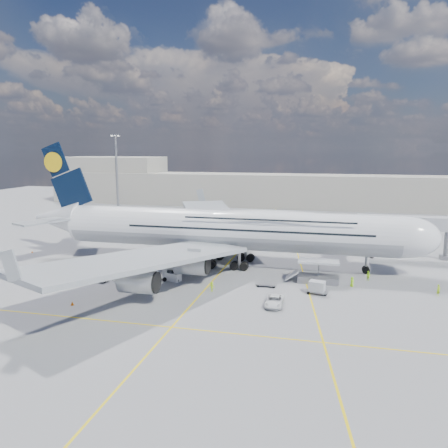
% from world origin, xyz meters
% --- Properties ---
extents(ground, '(300.00, 300.00, 0.00)m').
position_xyz_m(ground, '(0.00, 0.00, 0.00)').
color(ground, gray).
rests_on(ground, ground).
extents(taxi_line_main, '(0.25, 220.00, 0.01)m').
position_xyz_m(taxi_line_main, '(0.00, 0.00, 0.01)').
color(taxi_line_main, yellow).
rests_on(taxi_line_main, ground).
extents(taxi_line_cross, '(120.00, 0.25, 0.01)m').
position_xyz_m(taxi_line_cross, '(0.00, -20.00, 0.01)').
color(taxi_line_cross, yellow).
rests_on(taxi_line_cross, ground).
extents(taxi_line_diag, '(14.16, 99.06, 0.01)m').
position_xyz_m(taxi_line_diag, '(14.00, 10.00, 0.01)').
color(taxi_line_diag, yellow).
rests_on(taxi_line_diag, ground).
extents(airliner, '(77.26, 79.15, 23.71)m').
position_xyz_m(airliner, '(0.26, 10.00, 6.87)').
color(airliner, white).
rests_on(airliner, ground).
extents(jet_bridge, '(18.80, 12.10, 8.50)m').
position_xyz_m(jet_bridge, '(29.81, 20.94, 6.85)').
color(jet_bridge, '#B7B7BC').
rests_on(jet_bridge, ground).
extents(cargo_loader, '(8.53, 3.20, 3.67)m').
position_xyz_m(cargo_loader, '(16.82, 2.89, 1.25)').
color(cargo_loader, silver).
rests_on(cargo_loader, ground).
extents(light_mast, '(3.00, 0.70, 25.50)m').
position_xyz_m(light_mast, '(-40.00, 45.00, 13.21)').
color(light_mast, gray).
rests_on(light_mast, ground).
extents(terminal, '(180.00, 16.00, 12.00)m').
position_xyz_m(terminal, '(0.00, 95.00, 6.00)').
color(terminal, '#B2AD9E').
rests_on(terminal, ground).
extents(hangar, '(40.00, 22.00, 18.00)m').
position_xyz_m(hangar, '(-70.00, 100.00, 9.00)').
color(hangar, '#B2AD9E').
rests_on(hangar, ground).
extents(tree_line, '(160.00, 6.00, 8.00)m').
position_xyz_m(tree_line, '(40.00, 140.00, 4.00)').
color(tree_line, '#193814').
rests_on(tree_line, ground).
extents(dolly_row_a, '(3.44, 2.52, 0.45)m').
position_xyz_m(dolly_row_a, '(-10.86, -7.95, 0.35)').
color(dolly_row_a, gray).
rests_on(dolly_row_a, ground).
extents(dolly_row_b, '(3.05, 2.37, 0.40)m').
position_xyz_m(dolly_row_b, '(-17.92, -5.15, 0.31)').
color(dolly_row_b, gray).
rests_on(dolly_row_b, ground).
extents(dolly_row_c, '(3.65, 2.56, 2.09)m').
position_xyz_m(dolly_row_c, '(-7.06, -1.40, 1.13)').
color(dolly_row_c, gray).
rests_on(dolly_row_c, ground).
extents(dolly_back, '(3.01, 1.65, 0.44)m').
position_xyz_m(dolly_back, '(-14.54, -2.28, 0.34)').
color(dolly_back, gray).
rests_on(dolly_back, ground).
extents(dolly_nose_far, '(3.39, 2.28, 1.97)m').
position_xyz_m(dolly_nose_far, '(16.99, -3.09, 1.06)').
color(dolly_nose_far, gray).
rests_on(dolly_nose_far, ground).
extents(dolly_nose_near, '(3.28, 1.82, 0.47)m').
position_xyz_m(dolly_nose_near, '(9.05, -1.21, 0.37)').
color(dolly_nose_near, gray).
rests_on(dolly_nose_near, ground).
extents(baggage_tug, '(3.27, 2.22, 1.87)m').
position_xyz_m(baggage_tug, '(-6.53, -2.09, 0.82)').
color(baggage_tug, silver).
rests_on(baggage_tug, ground).
extents(catering_truck_inner, '(6.43, 4.65, 3.53)m').
position_xyz_m(catering_truck_inner, '(-11.67, 20.48, 1.67)').
color(catering_truck_inner, gray).
rests_on(catering_truck_inner, ground).
extents(catering_truck_outer, '(6.42, 2.67, 3.78)m').
position_xyz_m(catering_truck_outer, '(-12.79, 38.50, 1.75)').
color(catering_truck_outer, gray).
rests_on(catering_truck_outer, ground).
extents(service_van, '(2.31, 4.96, 1.38)m').
position_xyz_m(service_van, '(11.35, -9.66, 0.69)').
color(service_van, white).
rests_on(service_van, ground).
extents(crew_nose, '(0.76, 0.71, 1.75)m').
position_xyz_m(crew_nose, '(34.57, 0.15, 0.88)').
color(crew_nose, '#ABDA16').
rests_on(crew_nose, ground).
extents(crew_loader, '(1.02, 0.99, 1.66)m').
position_xyz_m(crew_loader, '(25.04, 5.53, 0.83)').
color(crew_loader, '#B3F71A').
rests_on(crew_loader, ground).
extents(crew_wing, '(0.51, 1.14, 1.91)m').
position_xyz_m(crew_wing, '(-16.22, -3.25, 0.96)').
color(crew_wing, '#C6E117').
rests_on(crew_wing, ground).
extents(crew_van, '(0.87, 0.95, 1.63)m').
position_xyz_m(crew_van, '(22.29, 1.70, 0.81)').
color(crew_van, '#A7F619').
rests_on(crew_van, ground).
extents(crew_tug, '(1.04, 0.65, 1.53)m').
position_xyz_m(crew_tug, '(1.29, -5.77, 0.77)').
color(crew_tug, '#CEFF1A').
rests_on(crew_tug, ground).
extents(cone_wing_left_inner, '(0.39, 0.39, 0.49)m').
position_xyz_m(cone_wing_left_inner, '(-1.89, 19.53, 0.24)').
color(cone_wing_left_inner, orange).
rests_on(cone_wing_left_inner, ground).
extents(cone_wing_left_outer, '(0.46, 0.46, 0.59)m').
position_xyz_m(cone_wing_left_outer, '(-6.10, 32.52, 0.28)').
color(cone_wing_left_outer, orange).
rests_on(cone_wing_left_outer, ground).
extents(cone_wing_right_inner, '(0.43, 0.43, 0.55)m').
position_xyz_m(cone_wing_right_inner, '(-12.46, -4.23, 0.26)').
color(cone_wing_right_inner, orange).
rests_on(cone_wing_right_inner, ground).
extents(cone_wing_right_outer, '(0.46, 0.46, 0.59)m').
position_xyz_m(cone_wing_right_outer, '(-16.16, -16.05, 0.28)').
color(cone_wing_right_outer, orange).
rests_on(cone_wing_right_outer, ground).
extents(cone_tail, '(0.40, 0.40, 0.50)m').
position_xyz_m(cone_tail, '(-41.87, 9.53, 0.24)').
color(cone_tail, orange).
rests_on(cone_tail, ground).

